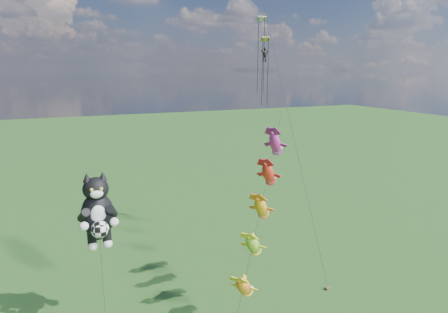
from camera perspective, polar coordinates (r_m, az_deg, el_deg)
name	(u,v)px	position (r m, az deg, el deg)	size (l,w,h in m)	color
cat_kite_rig	(98,211)	(30.23, -18.71, -7.85)	(2.81, 4.23, 11.88)	brown
fish_windsock_rig	(261,207)	(29.72, 5.63, -7.72)	(10.97, 11.76, 15.62)	brown
parafoil_rig	(266,57)	(44.39, 6.40, 14.79)	(2.50, 17.49, 27.58)	brown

